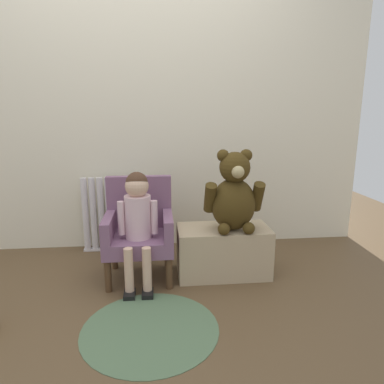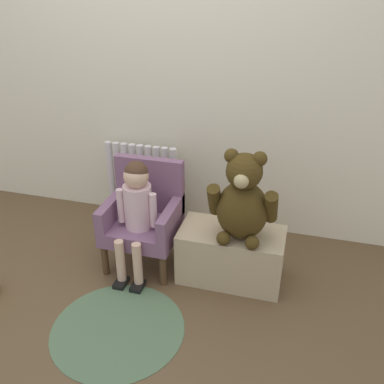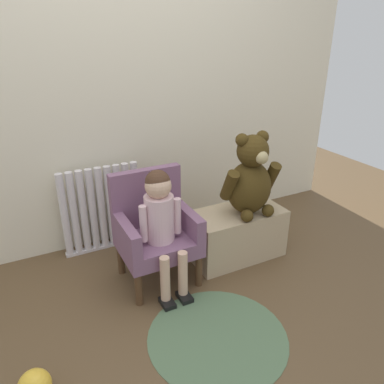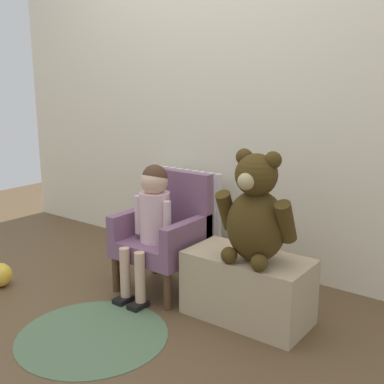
{
  "view_description": "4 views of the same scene",
  "coord_description": "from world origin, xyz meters",
  "px_view_note": "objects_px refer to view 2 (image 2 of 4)",
  "views": [
    {
      "loc": [
        0.18,
        -1.7,
        1.1
      ],
      "look_at": [
        0.41,
        0.58,
        0.57
      ],
      "focal_mm": 32.0,
      "sensor_mm": 36.0,
      "label": 1
    },
    {
      "loc": [
        0.96,
        -1.63,
        1.73
      ],
      "look_at": [
        0.35,
        0.57,
        0.53
      ],
      "focal_mm": 40.0,
      "sensor_mm": 36.0,
      "label": 2
    },
    {
      "loc": [
        -0.66,
        -1.34,
        1.46
      ],
      "look_at": [
        0.3,
        0.53,
        0.53
      ],
      "focal_mm": 35.0,
      "sensor_mm": 36.0,
      "label": 3
    },
    {
      "loc": [
        1.74,
        -1.48,
        1.2
      ],
      "look_at": [
        0.27,
        0.48,
        0.62
      ],
      "focal_mm": 45.0,
      "sensor_mm": 36.0,
      "label": 4
    }
  ],
  "objects_px": {
    "large_teddy_bear": "(243,201)",
    "child_armchair": "(144,215)",
    "low_bench": "(231,255)",
    "child_figure": "(136,203)",
    "floor_rug": "(118,329)",
    "radiator": "(142,184)"
  },
  "relations": [
    {
      "from": "child_armchair",
      "to": "large_teddy_bear",
      "type": "height_order",
      "value": "large_teddy_bear"
    },
    {
      "from": "child_figure",
      "to": "child_armchair",
      "type": "bearing_deg",
      "value": 90.0
    },
    {
      "from": "child_figure",
      "to": "low_bench",
      "type": "distance_m",
      "value": 0.66
    },
    {
      "from": "child_armchair",
      "to": "radiator",
      "type": "bearing_deg",
      "value": 113.17
    },
    {
      "from": "large_teddy_bear",
      "to": "child_figure",
      "type": "bearing_deg",
      "value": -177.23
    },
    {
      "from": "child_armchair",
      "to": "child_figure",
      "type": "relative_size",
      "value": 0.91
    },
    {
      "from": "large_teddy_bear",
      "to": "floor_rug",
      "type": "relative_size",
      "value": 0.75
    },
    {
      "from": "radiator",
      "to": "large_teddy_bear",
      "type": "xyz_separation_m",
      "value": [
        0.83,
        -0.56,
        0.27
      ]
    },
    {
      "from": "low_bench",
      "to": "floor_rug",
      "type": "height_order",
      "value": "low_bench"
    },
    {
      "from": "radiator",
      "to": "child_figure",
      "type": "distance_m",
      "value": 0.65
    },
    {
      "from": "radiator",
      "to": "child_figure",
      "type": "height_order",
      "value": "child_figure"
    },
    {
      "from": "child_figure",
      "to": "floor_rug",
      "type": "xyz_separation_m",
      "value": [
        0.08,
        -0.53,
        -0.48
      ]
    },
    {
      "from": "child_armchair",
      "to": "child_figure",
      "type": "height_order",
      "value": "child_figure"
    },
    {
      "from": "child_armchair",
      "to": "child_figure",
      "type": "bearing_deg",
      "value": -90.0
    },
    {
      "from": "large_teddy_bear",
      "to": "child_armchair",
      "type": "bearing_deg",
      "value": 172.68
    },
    {
      "from": "floor_rug",
      "to": "radiator",
      "type": "bearing_deg",
      "value": 104.15
    },
    {
      "from": "large_teddy_bear",
      "to": "floor_rug",
      "type": "height_order",
      "value": "large_teddy_bear"
    },
    {
      "from": "radiator",
      "to": "child_figure",
      "type": "relative_size",
      "value": 0.82
    },
    {
      "from": "low_bench",
      "to": "large_teddy_bear",
      "type": "xyz_separation_m",
      "value": [
        0.06,
        -0.04,
        0.41
      ]
    },
    {
      "from": "child_armchair",
      "to": "low_bench",
      "type": "relative_size",
      "value": 1.08
    },
    {
      "from": "low_bench",
      "to": "large_teddy_bear",
      "type": "distance_m",
      "value": 0.41
    },
    {
      "from": "child_armchair",
      "to": "low_bench",
      "type": "distance_m",
      "value": 0.6
    }
  ]
}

